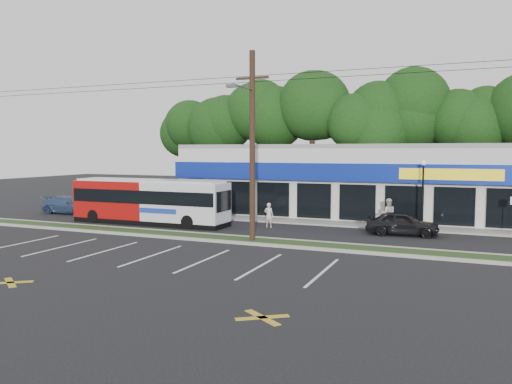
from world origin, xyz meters
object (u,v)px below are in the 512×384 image
object	(u,v)px
metrobus	(150,200)
car_dark	(402,223)
lamp_post	(423,186)
pedestrian_a	(269,215)
car_silver	(126,208)
pedestrian_b	(388,213)
car_blue	(70,205)
utility_pole	(249,140)

from	to	relation	value
metrobus	car_dark	size ratio (longest dim) A/B	2.70
lamp_post	pedestrian_a	size ratio (longest dim) A/B	2.70
car_silver	pedestrian_b	world-z (taller)	pedestrian_b
lamp_post	car_dark	distance (m)	3.34
pedestrian_b	metrobus	bearing A→B (deg)	0.69
car_blue	pedestrian_a	world-z (taller)	pedestrian_a
utility_pole	lamp_post	xyz separation A→B (m)	(8.17, 7.87, -2.74)
car_blue	car_silver	bearing A→B (deg)	-95.91
car_blue	pedestrian_b	xyz separation A→B (m)	(23.71, 1.88, 0.27)
car_dark	car_blue	distance (m)	24.82
car_silver	utility_pole	bearing A→B (deg)	-115.54
car_dark	utility_pole	bearing A→B (deg)	122.26
utility_pole	metrobus	xyz separation A→B (m)	(-8.72, 3.57, -3.85)
lamp_post	pedestrian_b	distance (m)	2.66
metrobus	car_dark	bearing A→B (deg)	6.25
car_silver	pedestrian_a	distance (m)	11.00
car_dark	pedestrian_a	world-z (taller)	pedestrian_a
pedestrian_a	lamp_post	bearing A→B (deg)	-165.52
lamp_post	utility_pole	bearing A→B (deg)	-136.05
lamp_post	pedestrian_b	bearing A→B (deg)	-171.47
utility_pole	pedestrian_b	world-z (taller)	utility_pole
pedestrian_a	pedestrian_b	bearing A→B (deg)	-163.14
car_dark	lamp_post	bearing A→B (deg)	-23.46
car_silver	pedestrian_a	bearing A→B (deg)	-92.40
car_dark	car_silver	distance (m)	19.11
lamp_post	car_blue	world-z (taller)	lamp_post
lamp_post	pedestrian_b	xyz separation A→B (m)	(-2.00, -0.30, -1.73)
car_dark	car_silver	bearing A→B (deg)	86.59
car_blue	metrobus	bearing A→B (deg)	-103.84
car_dark	pedestrian_a	bearing A→B (deg)	87.87
car_silver	pedestrian_b	size ratio (longest dim) A/B	2.32
car_blue	pedestrian_b	bearing A→B (deg)	-85.79
metrobus	car_blue	xyz separation A→B (m)	(-8.82, 2.12, -0.89)
lamp_post	car_silver	size ratio (longest dim) A/B	0.97
utility_pole	lamp_post	size ratio (longest dim) A/B	11.76
car_blue	pedestrian_a	distance (m)	16.72
car_blue	pedestrian_b	size ratio (longest dim) A/B	2.45
car_silver	pedestrian_a	world-z (taller)	pedestrian_a
utility_pole	metrobus	size ratio (longest dim) A/B	4.56
utility_pole	car_silver	world-z (taller)	utility_pole
pedestrian_b	utility_pole	bearing A→B (deg)	36.48
pedestrian_b	pedestrian_a	bearing A→B (deg)	5.30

